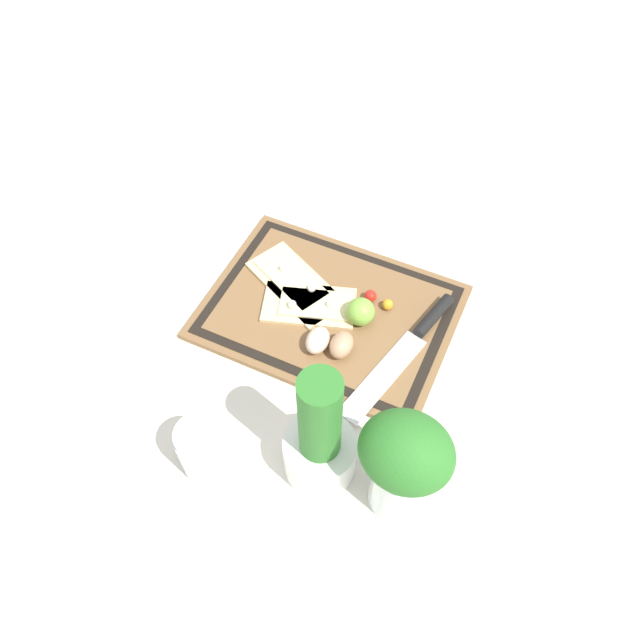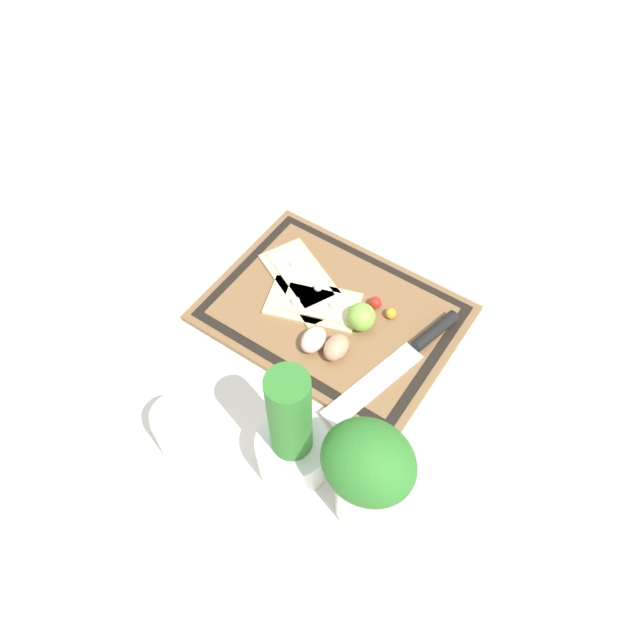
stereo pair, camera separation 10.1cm
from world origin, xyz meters
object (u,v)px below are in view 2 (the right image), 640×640
object	(u,v)px
pizza_slice_near	(303,280)
lime	(361,317)
sauce_jar	(181,432)
herb_glass	(367,473)
egg_pink	(314,340)
cherry_tomato_red	(375,303)
herb_pot	(292,440)
cherry_tomato_yellow	(391,313)
egg_brown	(336,347)
knife	(415,348)
pizza_slice_far	(314,304)

from	to	relation	value
pizza_slice_near	lime	world-z (taller)	lime
sauce_jar	herb_glass	xyz separation A→B (m)	(-0.28, -0.07, 0.08)
egg_pink	cherry_tomato_red	xyz separation A→B (m)	(-0.04, -0.13, -0.01)
cherry_tomato_red	herb_pot	xyz separation A→B (m)	(-0.05, 0.32, 0.06)
cherry_tomato_yellow	cherry_tomato_red	bearing A→B (deg)	-6.70
cherry_tomato_red	sauce_jar	bearing A→B (deg)	74.35
pizza_slice_near	lime	distance (m)	0.15
egg_brown	cherry_tomato_red	xyz separation A→B (m)	(-0.00, -0.12, -0.01)
lime	herb_glass	size ratio (longest dim) A/B	0.23
egg_brown	lime	distance (m)	0.07
knife	lime	world-z (taller)	lime
cherry_tomato_yellow	sauce_jar	size ratio (longest dim) A/B	0.19
egg_brown	herb_glass	distance (m)	0.28
pizza_slice_far	lime	xyz separation A→B (m)	(-0.09, -0.01, 0.02)
pizza_slice_far	egg_pink	world-z (taller)	egg_pink
lime	herb_glass	distance (m)	0.33
knife	sauce_jar	xyz separation A→B (m)	(0.22, 0.35, 0.02)
sauce_jar	lime	bearing A→B (deg)	-107.98
cherry_tomato_red	cherry_tomato_yellow	world-z (taller)	cherry_tomato_red
pizza_slice_far	cherry_tomato_red	xyz separation A→B (m)	(-0.09, -0.06, 0.01)
knife	herb_pot	distance (m)	0.29
pizza_slice_near	sauce_jar	xyz separation A→B (m)	(-0.03, 0.37, 0.03)
lime	sauce_jar	distance (m)	0.36
cherry_tomato_yellow	herb_pot	xyz separation A→B (m)	(-0.01, 0.32, 0.06)
egg_brown	sauce_jar	distance (m)	0.29
egg_pink	cherry_tomato_yellow	world-z (taller)	egg_pink
knife	lime	bearing A→B (deg)	4.57
pizza_slice_near	pizza_slice_far	distance (m)	0.06
pizza_slice_far	lime	bearing A→B (deg)	-174.69
cherry_tomato_red	egg_brown	bearing A→B (deg)	88.69
egg_brown	cherry_tomato_red	distance (m)	0.12
egg_pink	herb_pot	size ratio (longest dim) A/B	0.21
pizza_slice_near	knife	distance (m)	0.25
egg_pink	herb_glass	distance (m)	0.30
egg_brown	cherry_tomato_yellow	distance (m)	0.13
pizza_slice_far	egg_pink	xyz separation A→B (m)	(-0.05, 0.07, 0.01)
cherry_tomato_red	herb_pot	world-z (taller)	herb_pot
egg_pink	sauce_jar	size ratio (longest dim) A/B	0.50
knife	herb_glass	bearing A→B (deg)	103.35
pizza_slice_near	knife	world-z (taller)	pizza_slice_near
egg_pink	cherry_tomato_red	bearing A→B (deg)	-108.14
lime	cherry_tomato_yellow	xyz separation A→B (m)	(-0.03, -0.05, -0.02)
pizza_slice_far	egg_brown	size ratio (longest dim) A/B	3.48
pizza_slice_far	cherry_tomato_yellow	bearing A→B (deg)	-156.21
knife	pizza_slice_far	bearing A→B (deg)	4.92
herb_pot	knife	bearing A→B (deg)	-101.48
sauce_jar	herb_glass	size ratio (longest dim) A/B	0.49
cherry_tomato_yellow	egg_pink	bearing A→B (deg)	58.64
cherry_tomato_red	herb_glass	size ratio (longest dim) A/B	0.10
lime	cherry_tomato_yellow	bearing A→B (deg)	-125.82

